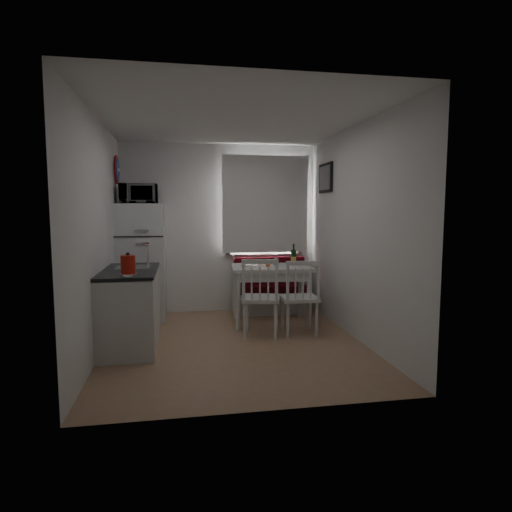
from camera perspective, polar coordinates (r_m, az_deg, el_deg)
The scene contains 22 objects.
floor at distance 5.19m, azimuth -2.85°, elevation -11.61°, with size 3.00×3.50×0.02m, color #9C7653.
ceiling at distance 5.06m, azimuth -3.02°, elevation 17.74°, with size 3.00×3.50×0.02m, color white.
wall_back at distance 6.70m, azimuth -4.80°, elevation 3.66°, with size 3.00×0.02×2.60m, color white.
wall_front at distance 3.23m, azimuth 0.93°, elevation 1.20°, with size 3.00×0.02×2.60m, color white.
wall_left at distance 5.00m, azimuth -20.27°, elevation 2.53°, with size 0.02×3.50×2.60m, color white.
wall_right at distance 5.35m, azimuth 13.23°, elevation 2.94°, with size 0.02×3.50×2.60m, color white.
window at distance 6.76m, azimuth 1.16°, elevation 6.46°, with size 1.22×0.06×1.47m, color silver.
curtain at distance 6.69m, azimuth 1.27°, elevation 6.89°, with size 1.35×0.02×1.50m, color white.
kitchen_counter at distance 5.22m, azimuth -16.36°, elevation -6.58°, with size 0.62×1.32×1.16m.
wall_sign at distance 6.45m, azimuth -17.98°, elevation 10.87°, with size 0.40×0.40×0.03m, color #1A3E9C.
picture_frame at distance 6.38m, azimuth 9.22°, elevation 10.23°, with size 0.04×0.52×0.42m, color black.
bench at distance 6.69m, azimuth 2.02°, elevation -5.12°, with size 1.18×0.45×0.84m.
dining_table at distance 5.96m, azimuth 2.01°, elevation -2.21°, with size 1.14×0.85×0.81m.
chair_left at distance 5.28m, azimuth 0.87°, elevation -4.45°, with size 0.56×0.55×0.53m.
chair_right at distance 5.40m, azimuth 6.10°, elevation -4.44°, with size 0.47×0.45×0.52m.
fridge at distance 6.38m, azimuth -15.08°, elevation -0.81°, with size 0.67×0.67×1.67m, color white.
microwave at distance 6.29m, azimuth -15.36°, elevation 8.01°, with size 0.51×0.34×0.28m, color white.
kettle at distance 4.60m, azimuth -16.68°, elevation -1.14°, with size 0.18×0.18×0.24m, color #B3190E.
wine_bottle at distance 6.11m, azimuth 5.03°, elevation 0.24°, with size 0.07×0.07×0.30m, color #123814, non-canonical shape.
drinking_glass_orange at distance 5.88m, azimuth 1.64°, elevation -0.92°, with size 0.06×0.06×0.10m, color orange.
drinking_glass_blue at distance 6.01m, azimuth 2.66°, elevation -0.81°, with size 0.06×0.06×0.10m, color #71A2C0.
plate at distance 5.91m, azimuth -0.87°, elevation -1.30°, with size 0.24×0.24×0.02m, color white.
Camera 1 is at (-0.61, -4.91, 1.57)m, focal length 30.00 mm.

